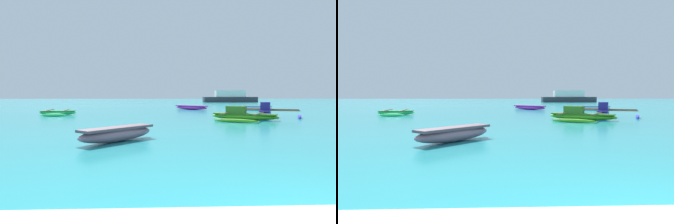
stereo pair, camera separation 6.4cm
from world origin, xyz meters
TOP-DOWN VIEW (x-y plane):
  - moored_boat_0 at (-3.59, 6.97)m, footprint 2.42×2.58m
  - moored_boat_1 at (-9.59, 19.96)m, footprint 2.70×3.69m
  - moored_boat_2 at (4.92, 16.93)m, footprint 4.83×3.69m
  - moored_boat_3 at (2.85, 15.05)m, footprint 4.19×4.83m
  - moored_boat_4 at (1.28, 27.58)m, footprint 3.31×3.32m
  - moored_boat_5 at (7.59, 26.66)m, footprint 2.79×2.73m
  - distant_ferry at (13.15, 58.83)m, footprint 11.02×2.42m

SIDE VIEW (x-z plane):
  - moored_boat_1 at x=-9.59m, z-range -0.01..0.38m
  - moored_boat_5 at x=7.59m, z-range 0.02..0.44m
  - moored_boat_4 at x=1.28m, z-range 0.02..0.45m
  - moored_boat_0 at x=-3.59m, z-range 0.03..0.49m
  - moored_boat_3 at x=2.85m, z-range -0.14..0.67m
  - moored_boat_2 at x=4.92m, z-range -0.17..0.85m
  - distant_ferry at x=13.15m, z-range -0.23..2.20m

